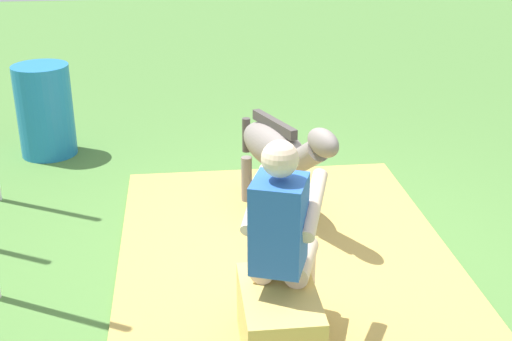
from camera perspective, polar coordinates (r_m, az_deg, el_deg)
ground_plane at (r=5.17m, az=3.00°, el=-6.44°), size 24.00×24.00×0.00m
hay_patch at (r=4.91m, az=2.80°, el=-7.99°), size 3.54×2.43×0.02m
hay_bale at (r=3.99m, az=1.92°, el=-12.66°), size 0.68×0.42×0.43m
person_seated at (r=3.86m, az=2.24°, el=-5.26°), size 0.72×0.56×1.31m
pony_standing at (r=5.38m, az=1.98°, el=1.62°), size 1.28×0.70×0.95m
water_barrel at (r=7.06m, az=-17.19°, el=4.80°), size 0.54×0.54×0.91m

